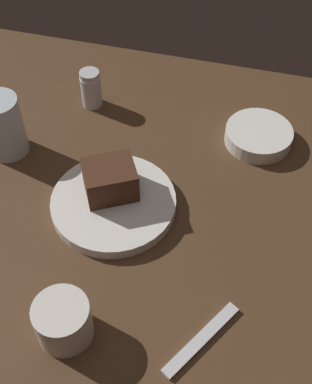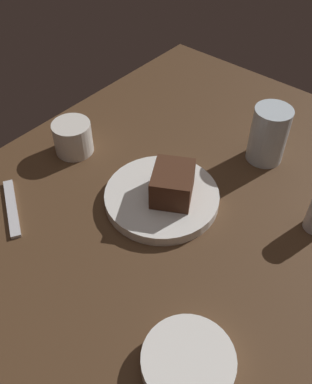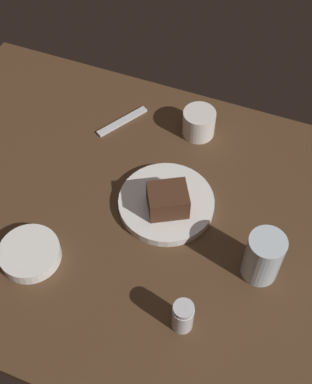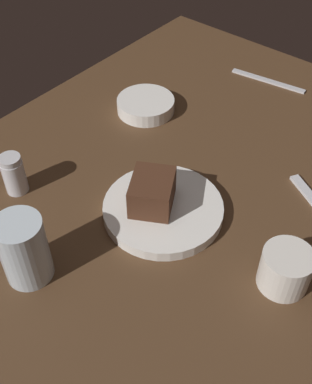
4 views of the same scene
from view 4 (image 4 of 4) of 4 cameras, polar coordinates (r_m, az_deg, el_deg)
dining_table at (r=94.93cm, az=0.97°, el=0.21°), size 120.00×84.00×3.00cm
dessert_plate at (r=87.90cm, az=0.84°, el=-2.06°), size 21.97×21.97×2.11cm
chocolate_cake_slice at (r=85.24cm, az=-0.46°, el=-0.02°), size 11.23×10.69×5.98cm
salt_shaker at (r=94.01cm, az=-16.47°, el=2.04°), size 4.27×4.27×8.17cm
water_glass at (r=78.28cm, az=-15.36°, el=-6.58°), size 7.70×7.70×12.19cm
side_bowl at (r=111.79cm, az=-1.22°, el=10.23°), size 13.09×13.09×3.05cm
coffee_cup at (r=79.11cm, az=15.06°, el=-8.82°), size 8.20×8.20×7.04cm
butter_knife at (r=125.72cm, az=13.10°, el=12.68°), size 4.02×19.01×0.50cm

